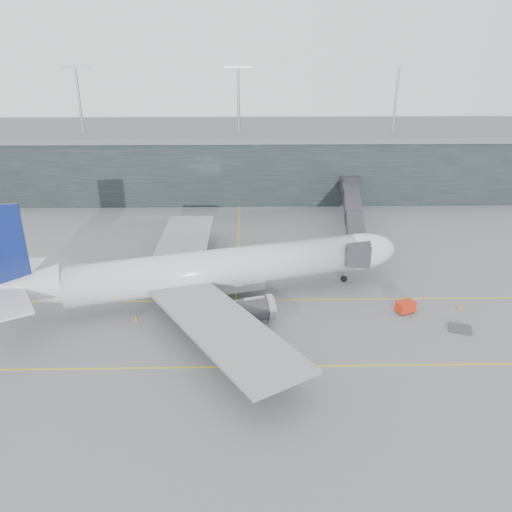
{
  "coord_description": "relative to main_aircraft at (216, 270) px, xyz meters",
  "views": [
    {
      "loc": [
        6.63,
        -66.92,
        33.39
      ],
      "look_at": [
        7.86,
        -4.0,
        6.82
      ],
      "focal_mm": 35.0,
      "sensor_mm": 36.0,
      "label": 1
    }
  ],
  "objects": [
    {
      "name": "ground",
      "position": [
        -2.22,
        3.59,
        -4.57
      ],
      "size": [
        320.0,
        320.0,
        0.0
      ],
      "primitive_type": "plane",
      "color": "slate",
      "rests_on": "ground"
    },
    {
      "name": "taxiline_a",
      "position": [
        -2.22,
        -0.41,
        -4.56
      ],
      "size": [
        160.0,
        0.25,
        0.02
      ],
      "primitive_type": "cube",
      "color": "yellow",
      "rests_on": "ground"
    },
    {
      "name": "taxiline_b",
      "position": [
        -2.22,
        -16.41,
        -4.56
      ],
      "size": [
        160.0,
        0.25,
        0.02
      ],
      "primitive_type": "cube",
      "color": "yellow",
      "rests_on": "ground"
    },
    {
      "name": "taxiline_lead_main",
      "position": [
        2.78,
        23.59,
        -4.56
      ],
      "size": [
        0.25,
        60.0,
        0.02
      ],
      "primitive_type": "cube",
      "color": "yellow",
      "rests_on": "ground"
    },
    {
      "name": "terminal",
      "position": [
        -2.22,
        61.59,
        3.05
      ],
      "size": [
        240.0,
        36.0,
        29.0
      ],
      "color": "black",
      "rests_on": "ground"
    },
    {
      "name": "main_aircraft",
      "position": [
        0.0,
        0.0,
        0.0
      ],
      "size": [
        57.2,
        52.61,
        16.29
      ],
      "rotation": [
        0.0,
        0.0,
        0.27
      ],
      "color": "silver",
      "rests_on": "ground"
    },
    {
      "name": "jet_bridge",
      "position": [
        23.6,
        28.17,
        0.74
      ],
      "size": [
        10.95,
        46.41,
        7.09
      ],
      "rotation": [
        0.0,
        0.0,
        -0.16
      ],
      "color": "#2D2E33",
      "rests_on": "ground"
    },
    {
      "name": "gse_cart",
      "position": [
        25.79,
        -4.36,
        -3.66
      ],
      "size": [
        2.82,
        2.37,
        1.64
      ],
      "rotation": [
        0.0,
        0.0,
        0.41
      ],
      "color": "red",
      "rests_on": "ground"
    },
    {
      "name": "baggage_dolly",
      "position": [
        31.5,
        -8.93,
        -4.41
      ],
      "size": [
        3.36,
        3.04,
        0.28
      ],
      "primitive_type": "cube",
      "rotation": [
        0.0,
        0.0,
        -0.36
      ],
      "color": "#37363B",
      "rests_on": "ground"
    },
    {
      "name": "uld_a",
      "position": [
        -6.79,
        13.45,
        -3.72
      ],
      "size": [
        2.07,
        1.82,
        1.61
      ],
      "rotation": [
        0.0,
        0.0,
        -0.25
      ],
      "color": "#343439",
      "rests_on": "ground"
    },
    {
      "name": "uld_b",
      "position": [
        -5.65,
        14.45,
        -3.53
      ],
      "size": [
        2.47,
        2.13,
        1.98
      ],
      "rotation": [
        0.0,
        0.0,
        -0.19
      ],
      "color": "#343439",
      "rests_on": "ground"
    },
    {
      "name": "uld_c",
      "position": [
        -1.32,
        13.22,
        -3.62
      ],
      "size": [
        2.06,
        1.68,
        1.81
      ],
      "rotation": [
        0.0,
        0.0,
        -0.05
      ],
      "color": "#343439",
      "rests_on": "ground"
    },
    {
      "name": "cone_nose",
      "position": [
        33.47,
        -3.56,
        -4.2
      ],
      "size": [
        0.47,
        0.47,
        0.75
      ],
      "primitive_type": "cone",
      "color": "#CF5A0B",
      "rests_on": "ground"
    },
    {
      "name": "cone_wing_stbd",
      "position": [
        7.1,
        -16.05,
        -4.18
      ],
      "size": [
        0.5,
        0.5,
        0.79
      ],
      "primitive_type": "cone",
      "color": "#D73F0B",
      "rests_on": "ground"
    },
    {
      "name": "cone_wing_port",
      "position": [
        6.16,
        14.55,
        -4.23
      ],
      "size": [
        0.43,
        0.43,
        0.68
      ],
      "primitive_type": "cone",
      "color": "red",
      "rests_on": "ground"
    },
    {
      "name": "cone_tail",
      "position": [
        -10.26,
        -5.83,
        -4.2
      ],
      "size": [
        0.47,
        0.47,
        0.75
      ],
      "primitive_type": "cone",
      "color": "orange",
      "rests_on": "ground"
    }
  ]
}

